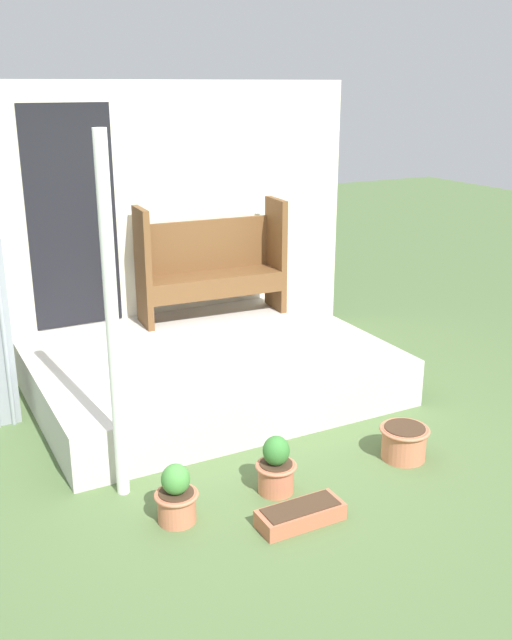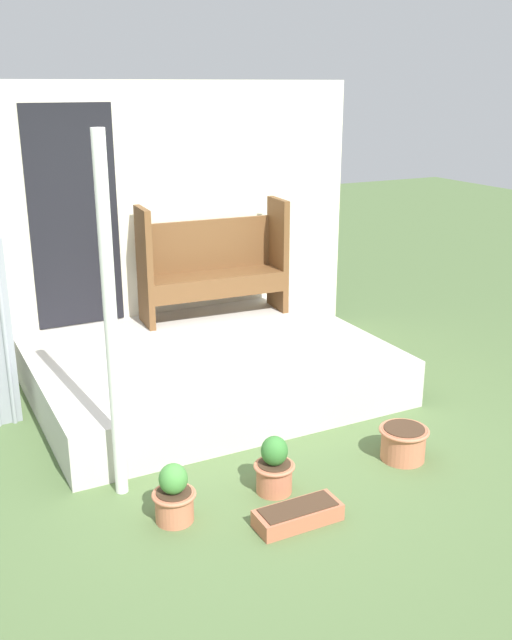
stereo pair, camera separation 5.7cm
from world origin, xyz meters
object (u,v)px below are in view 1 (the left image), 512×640
(flower_pot_left, at_px, (176,497))
(flower_pot_middle, at_px, (276,468))
(bench, at_px, (211,262))
(planter_box_rect, at_px, (300,515))
(flower_pot_right, at_px, (404,441))
(support_post, at_px, (112,325))

(flower_pot_left, bearing_deg, flower_pot_middle, 0.84)
(bench, height_order, planter_box_rect, bench)
(flower_pot_left, xyz_separation_m, flower_pot_right, (1.73, -0.03, -0.04))
(support_post, xyz_separation_m, flower_pot_right, (1.93, -0.50, -1.03))
(support_post, bearing_deg, bench, 52.49)
(support_post, bearing_deg, flower_pot_left, -67.56)
(bench, distance_m, flower_pot_left, 2.98)
(support_post, bearing_deg, flower_pot_right, -14.47)
(planter_box_rect, bearing_deg, flower_pot_middle, 83.92)
(bench, relative_size, flower_pot_left, 3.72)
(flower_pot_right, height_order, planter_box_rect, flower_pot_right)
(bench, bearing_deg, flower_pot_right, -78.33)
(support_post, distance_m, flower_pot_middle, 1.41)
(bench, xyz_separation_m, flower_pot_middle, (-0.68, -2.51, -0.77))
(flower_pot_middle, height_order, planter_box_rect, flower_pot_middle)
(support_post, relative_size, flower_pot_middle, 5.85)
(flower_pot_middle, bearing_deg, flower_pot_right, -2.13)
(flower_pot_middle, bearing_deg, bench, 74.87)
(flower_pot_right, relative_size, planter_box_rect, 0.66)
(bench, xyz_separation_m, flower_pot_right, (0.35, -2.55, -0.81))
(bench, relative_size, planter_box_rect, 2.63)
(bench, bearing_deg, flower_pot_middle, -101.28)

